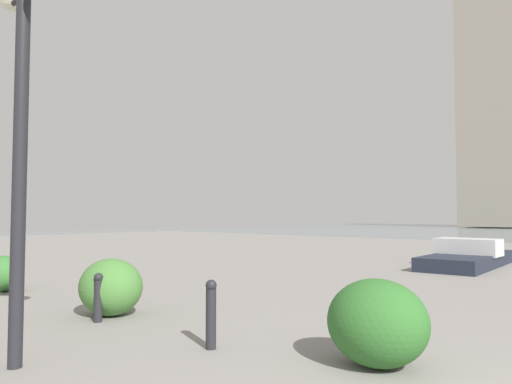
{
  "coord_description": "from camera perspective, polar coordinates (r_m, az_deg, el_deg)",
  "views": [
    {
      "loc": [
        -0.06,
        2.98,
        1.53
      ],
      "look_at": [
        7.74,
        -6.14,
        2.12
      ],
      "focal_mm": 32.96,
      "sensor_mm": 36.0,
      "label": 1
    }
  ],
  "objects": [
    {
      "name": "boat",
      "position": [
        15.51,
        24.33,
        -7.44
      ],
      "size": [
        1.76,
        4.93,
        0.95
      ],
      "color": "#1E2333",
      "rests_on": "ground"
    },
    {
      "name": "shrub_low",
      "position": [
        5.09,
        14.5,
        -15.09
      ],
      "size": [
        1.04,
        0.93,
        0.88
      ],
      "color": "#2D6628",
      "rests_on": "ground"
    },
    {
      "name": "lamppost",
      "position": [
        5.49,
        -26.6,
        9.65
      ],
      "size": [
        0.98,
        0.28,
        4.04
      ],
      "color": "#232328",
      "rests_on": "ground"
    },
    {
      "name": "bollard_mid",
      "position": [
        7.26,
        -18.6,
        -11.9
      ],
      "size": [
        0.13,
        0.13,
        0.7
      ],
      "color": "#232328",
      "rests_on": "ground"
    },
    {
      "name": "bollard_near",
      "position": [
        5.58,
        -5.48,
        -14.37
      ],
      "size": [
        0.13,
        0.13,
        0.79
      ],
      "color": "#232328",
      "rests_on": "ground"
    },
    {
      "name": "shrub_wide",
      "position": [
        7.64,
        -17.2,
        -10.95
      ],
      "size": [
        1.02,
        0.92,
        0.87
      ],
      "color": "#477F38",
      "rests_on": "ground"
    },
    {
      "name": "shrub_round",
      "position": [
        10.82,
        -28.37,
        -8.7
      ],
      "size": [
        0.84,
        0.76,
        0.72
      ],
      "color": "#387533",
      "rests_on": "ground"
    }
  ]
}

